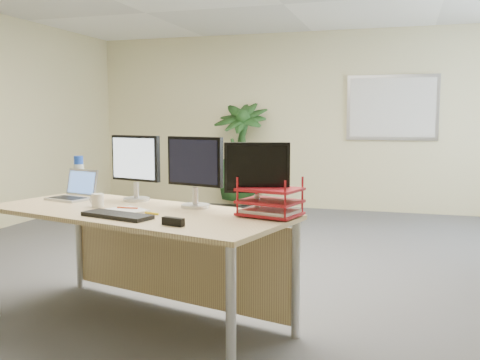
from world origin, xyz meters
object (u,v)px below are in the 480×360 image
(floor_plant, at_px, (240,160))
(monitor_left, at_px, (136,163))
(monitor_right, at_px, (195,167))
(laptop, at_px, (75,191))
(desk, at_px, (148,232))

(floor_plant, xyz_separation_m, monitor_left, (0.54, -4.39, 0.32))
(monitor_right, bearing_deg, laptop, 175.04)
(desk, height_order, monitor_right, monitor_right)
(desk, xyz_separation_m, monitor_left, (-0.22, 0.26, 0.45))
(desk, relative_size, monitor_right, 4.62)
(monitor_left, distance_m, laptop, 0.53)
(monitor_left, xyz_separation_m, laptop, (-0.48, -0.07, -0.22))
(monitor_left, bearing_deg, desk, -49.66)
(floor_plant, distance_m, monitor_right, 4.68)
(monitor_left, bearing_deg, monitor_right, -16.16)
(floor_plant, bearing_deg, monitor_right, -76.75)
(desk, xyz_separation_m, laptop, (-0.71, 0.20, 0.23))
(monitor_right, bearing_deg, floor_plant, 103.25)
(desk, relative_size, monitor_left, 4.64)
(desk, relative_size, laptop, 6.19)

